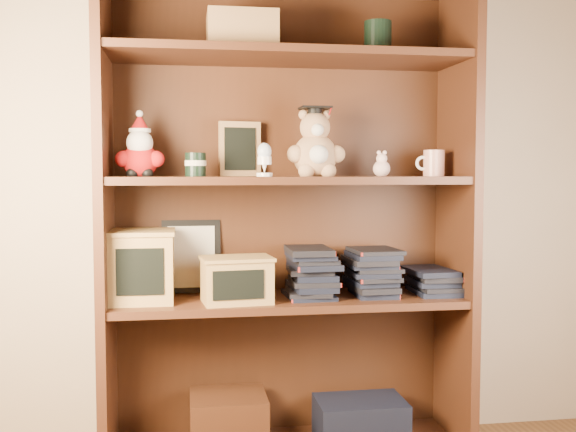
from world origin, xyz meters
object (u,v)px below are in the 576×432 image
bookcase (285,227)px  treats_box (142,265)px  grad_teddy_bear (315,149)px  teacher_mug (433,163)px

bookcase → treats_box: (-0.47, -0.05, -0.11)m
bookcase → grad_teddy_bear: bookcase is taller
bookcase → teacher_mug: bearing=-5.8°
bookcase → grad_teddy_bear: (0.09, -0.06, 0.26)m
grad_teddy_bear → teacher_mug: size_ratio=2.34×
bookcase → treats_box: bearing=-173.7°
bookcase → treats_box: 0.49m
teacher_mug → treats_box: bearing=-179.9°
bookcase → teacher_mug: size_ratio=15.97×
bookcase → grad_teddy_bear: size_ratio=6.81×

